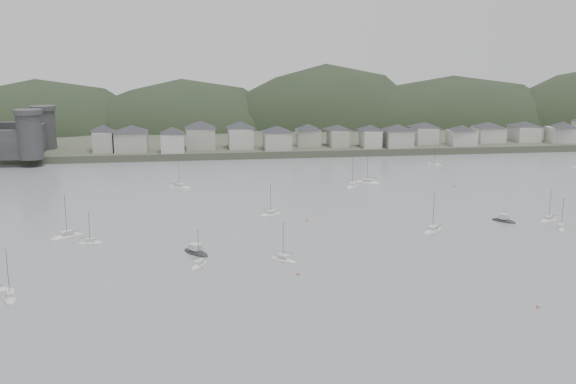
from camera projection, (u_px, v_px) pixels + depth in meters
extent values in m
plane|color=slate|center=(345.00, 307.00, 127.86)|extent=(900.00, 900.00, 0.00)
cube|color=#383D2D|center=(237.00, 123.00, 412.87)|extent=(900.00, 250.00, 3.00)
ellipsoid|color=black|center=(41.00, 152.00, 377.63)|extent=(138.98, 92.48, 81.13)
ellipsoid|color=black|center=(183.00, 148.00, 389.41)|extent=(132.08, 90.41, 79.74)
ellipsoid|color=black|center=(325.00, 150.00, 401.58)|extent=(133.88, 88.37, 101.41)
ellipsoid|color=black|center=(450.00, 145.00, 406.69)|extent=(165.81, 81.78, 82.55)
cylinder|color=#2D2D2F|center=(30.00, 137.00, 273.08)|extent=(10.00, 10.00, 18.00)
cylinder|color=#2D2D2F|center=(44.00, 130.00, 300.27)|extent=(10.00, 10.00, 17.00)
cube|color=#2D2D2F|center=(38.00, 139.00, 287.26)|extent=(3.50, 30.00, 12.00)
cube|color=gray|center=(104.00, 142.00, 293.27)|extent=(8.34, 12.91, 8.59)
pyramid|color=#26262B|center=(103.00, 128.00, 292.04)|extent=(15.78, 15.78, 3.01)
cube|color=gray|center=(132.00, 142.00, 294.30)|extent=(13.68, 13.35, 8.36)
pyramid|color=#26262B|center=(131.00, 129.00, 293.10)|extent=(20.07, 20.07, 2.93)
cube|color=#BBB7B0|center=(173.00, 143.00, 291.67)|extent=(9.78, 10.20, 8.08)
pyramid|color=#26262B|center=(172.00, 130.00, 290.51)|extent=(14.83, 14.83, 2.83)
cube|color=gray|center=(201.00, 138.00, 302.55)|extent=(12.59, 13.33, 9.09)
pyramid|color=#26262B|center=(200.00, 124.00, 301.25)|extent=(19.24, 19.24, 3.18)
cube|color=#BBB7B0|center=(241.00, 138.00, 303.55)|extent=(10.74, 12.17, 8.87)
pyramid|color=#26262B|center=(240.00, 125.00, 302.28)|extent=(17.01, 17.01, 3.10)
cube|color=gray|center=(277.00, 141.00, 299.50)|extent=(11.63, 12.09, 7.69)
pyramid|color=#26262B|center=(277.00, 129.00, 298.39)|extent=(17.61, 17.61, 2.69)
cube|color=gray|center=(308.00, 138.00, 310.03)|extent=(10.37, 9.35, 7.44)
pyramid|color=#26262B|center=(308.00, 127.00, 308.97)|extent=(14.65, 14.65, 2.60)
cube|color=gray|center=(338.00, 138.00, 309.59)|extent=(8.24, 12.20, 7.22)
pyramid|color=#26262B|center=(338.00, 127.00, 308.56)|extent=(15.17, 15.17, 2.53)
cube|color=#BBB7B0|center=(370.00, 139.00, 306.42)|extent=(8.06, 10.91, 7.46)
pyramid|color=#26262B|center=(371.00, 128.00, 305.35)|extent=(14.08, 14.08, 2.61)
cube|color=gray|center=(398.00, 138.00, 306.67)|extent=(11.73, 11.78, 7.66)
pyramid|color=#26262B|center=(398.00, 127.00, 305.58)|extent=(17.46, 17.46, 2.68)
cube|color=#BBB7B0|center=(424.00, 135.00, 318.43)|extent=(10.19, 13.02, 7.33)
pyramid|color=#26262B|center=(425.00, 125.00, 317.38)|extent=(17.23, 17.23, 2.57)
cube|color=#BBB7B0|center=(462.00, 138.00, 312.00)|extent=(11.70, 9.81, 6.88)
pyramid|color=#26262B|center=(462.00, 128.00, 311.01)|extent=(15.97, 15.97, 2.41)
cube|color=#BBB7B0|center=(488.00, 134.00, 322.88)|extent=(12.83, 12.48, 7.00)
pyramid|color=#26262B|center=(489.00, 124.00, 321.88)|extent=(18.79, 18.79, 2.45)
cube|color=#BBB7B0|center=(524.00, 134.00, 325.93)|extent=(11.07, 13.50, 6.97)
pyramid|color=#26262B|center=(525.00, 124.00, 324.93)|extent=(18.25, 18.25, 2.44)
cube|color=#BBB7B0|center=(562.00, 135.00, 320.57)|extent=(13.75, 9.12, 7.34)
pyramid|color=#26262B|center=(563.00, 124.00, 319.52)|extent=(16.97, 16.97, 2.57)
ellipsoid|color=beige|center=(435.00, 164.00, 279.39)|extent=(5.63, 6.83, 1.36)
cube|color=#BCBBB7|center=(435.00, 162.00, 279.19)|extent=(2.58, 2.81, 0.70)
cylinder|color=#3F3F42|center=(435.00, 154.00, 278.46)|extent=(0.12, 0.12, 8.49)
cylinder|color=#3F3F42|center=(434.00, 161.00, 278.00)|extent=(1.81, 2.58, 0.10)
ellipsoid|color=beige|center=(179.00, 188.00, 233.71)|extent=(8.67, 5.62, 1.66)
cube|color=#BCBBB7|center=(179.00, 185.00, 233.47)|extent=(3.38, 2.79, 0.70)
cylinder|color=#3F3F42|center=(179.00, 173.00, 232.58)|extent=(0.12, 0.12, 10.35)
cylinder|color=#3F3F42|center=(175.00, 184.00, 232.61)|extent=(3.48, 1.52, 0.10)
ellipsoid|color=beige|center=(433.00, 231.00, 179.21)|extent=(8.09, 7.27, 1.65)
cube|color=#BCBBB7|center=(433.00, 227.00, 178.97)|extent=(3.39, 3.24, 0.70)
cylinder|color=#3F3F42|center=(434.00, 212.00, 178.08)|extent=(0.12, 0.12, 10.34)
cylinder|color=#3F3F42|center=(438.00, 226.00, 178.10)|extent=(2.95, 2.42, 0.10)
ellipsoid|color=beige|center=(271.00, 215.00, 196.57)|extent=(7.56, 4.88, 1.44)
cube|color=#BCBBB7|center=(271.00, 212.00, 196.35)|extent=(2.94, 2.43, 0.70)
cylinder|color=#3F3F42|center=(271.00, 199.00, 195.58)|extent=(0.12, 0.12, 9.02)
cylinder|color=#3F3F42|center=(266.00, 209.00, 196.54)|extent=(3.04, 1.33, 0.10)
ellipsoid|color=beige|center=(283.00, 260.00, 155.16)|extent=(6.82, 6.63, 1.44)
cube|color=#BCBBB7|center=(283.00, 256.00, 154.94)|extent=(2.92, 2.88, 0.70)
cylinder|color=#3F3F42|center=(283.00, 241.00, 154.17)|extent=(0.12, 0.12, 9.01)
cylinder|color=#3F3F42|center=(287.00, 253.00, 155.81)|extent=(2.42, 2.30, 0.10)
ellipsoid|color=beige|center=(561.00, 229.00, 181.65)|extent=(4.96, 6.92, 1.34)
cube|color=#BCBBB7|center=(561.00, 225.00, 181.44)|extent=(2.38, 2.75, 0.70)
cylinder|color=#3F3F42|center=(562.00, 213.00, 180.73)|extent=(0.12, 0.12, 8.36)
cylinder|color=#3F3F42|center=(566.00, 224.00, 180.37)|extent=(1.46, 2.72, 0.10)
ellipsoid|color=beige|center=(367.00, 183.00, 241.64)|extent=(9.91, 7.45, 1.93)
cube|color=#BCBBB7|center=(367.00, 180.00, 241.37)|extent=(3.98, 3.51, 0.70)
cylinder|color=#3F3F42|center=(368.00, 166.00, 240.33)|extent=(0.12, 0.12, 12.06)
cylinder|color=#3F3F42|center=(371.00, 178.00, 242.30)|extent=(3.82, 2.23, 0.10)
ellipsoid|color=beige|center=(67.00, 237.00, 173.98)|extent=(9.02, 7.44, 1.79)
cube|color=#BCBBB7|center=(67.00, 233.00, 173.72)|extent=(3.70, 3.40, 0.70)
cylinder|color=#3F3F42|center=(66.00, 215.00, 172.75)|extent=(0.12, 0.12, 11.21)
cylinder|color=#3F3F42|center=(72.00, 231.00, 172.91)|extent=(3.38, 2.36, 0.10)
ellipsoid|color=beige|center=(199.00, 266.00, 151.39)|extent=(4.87, 6.82, 1.32)
cube|color=#BCBBB7|center=(199.00, 262.00, 151.19)|extent=(2.34, 2.71, 0.70)
cylinder|color=#3F3F42|center=(198.00, 247.00, 150.48)|extent=(0.12, 0.12, 8.23)
cylinder|color=#3F3F42|center=(196.00, 258.00, 152.01)|extent=(1.44, 2.68, 0.10)
ellipsoid|color=beige|center=(549.00, 221.00, 190.18)|extent=(7.26, 4.57, 1.38)
cube|color=#BCBBB7|center=(549.00, 217.00, 189.97)|extent=(2.81, 2.30, 0.70)
cylinder|color=#3F3F42|center=(550.00, 205.00, 189.23)|extent=(0.12, 0.12, 8.65)
cylinder|color=#3F3F42|center=(554.00, 216.00, 189.58)|extent=(2.94, 1.22, 0.10)
ellipsoid|color=beige|center=(90.00, 243.00, 168.65)|extent=(6.36, 2.07, 1.27)
cube|color=#BCBBB7|center=(90.00, 240.00, 168.45)|extent=(2.23, 1.41, 0.70)
cylinder|color=#3F3F42|center=(89.00, 227.00, 167.78)|extent=(0.12, 0.12, 7.93)
cylinder|color=#3F3F42|center=(85.00, 238.00, 168.17)|extent=(2.86, 0.12, 0.10)
ellipsoid|color=beige|center=(10.00, 298.00, 131.91)|extent=(4.59, 8.23, 1.57)
cube|color=#BCBBB7|center=(10.00, 293.00, 131.68)|extent=(2.42, 3.12, 0.70)
cylinder|color=#3F3F42|center=(8.00, 274.00, 130.83)|extent=(0.12, 0.12, 9.81)
cylinder|color=#3F3F42|center=(6.00, 293.00, 130.19)|extent=(1.08, 3.42, 0.10)
ellipsoid|color=beige|center=(352.00, 187.00, 235.55)|extent=(7.28, 8.76, 1.74)
cube|color=#BCBBB7|center=(352.00, 183.00, 235.30)|extent=(3.32, 3.60, 0.70)
cylinder|color=#3F3F42|center=(353.00, 171.00, 234.36)|extent=(0.12, 0.12, 10.91)
cylinder|color=#3F3F42|center=(349.00, 181.00, 236.31)|extent=(2.33, 3.28, 0.10)
ellipsoid|color=black|center=(504.00, 221.00, 189.50)|extent=(6.43, 7.06, 1.55)
cube|color=#BCBBB7|center=(504.00, 216.00, 189.20)|extent=(2.87, 2.89, 1.40)
cylinder|color=#3F3F42|center=(504.00, 213.00, 189.01)|extent=(0.10, 0.10, 1.20)
ellipsoid|color=black|center=(196.00, 253.00, 160.61)|extent=(7.41, 8.70, 1.87)
cube|color=#BCBBB7|center=(196.00, 247.00, 160.28)|extent=(3.41, 3.45, 1.40)
cylinder|color=#3F3F42|center=(196.00, 243.00, 160.09)|extent=(0.10, 0.10, 1.20)
sphere|color=#B6673C|center=(538.00, 307.00, 127.51)|extent=(0.70, 0.70, 0.70)
sphere|color=#B6673C|center=(298.00, 274.00, 145.70)|extent=(0.70, 0.70, 0.70)
sphere|color=#B6673C|center=(307.00, 221.00, 189.95)|extent=(0.70, 0.70, 0.70)
sphere|color=#B6673C|center=(454.00, 186.00, 236.40)|extent=(0.70, 0.70, 0.70)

